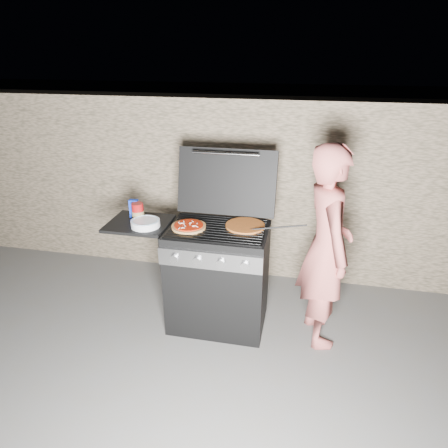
% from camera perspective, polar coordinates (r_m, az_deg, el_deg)
% --- Properties ---
extents(ground, '(50.00, 50.00, 0.00)m').
position_cam_1_polar(ground, '(3.65, -0.79, -13.68)').
color(ground, '#565656').
extents(stone_wall, '(8.00, 0.35, 1.80)m').
position_cam_1_polar(stone_wall, '(4.14, 2.31, 5.23)').
color(stone_wall, gray).
rests_on(stone_wall, ground).
extents(gas_grill, '(1.34, 0.79, 0.91)m').
position_cam_1_polar(gas_grill, '(3.45, -4.93, -7.11)').
color(gas_grill, black).
rests_on(gas_grill, ground).
extents(pizza_topped, '(0.32, 0.32, 0.03)m').
position_cam_1_polar(pizza_topped, '(3.19, -5.06, -0.28)').
color(pizza_topped, tan).
rests_on(pizza_topped, gas_grill).
extents(pizza_plain, '(0.41, 0.41, 0.02)m').
position_cam_1_polar(pizza_plain, '(3.20, 3.04, -0.24)').
color(pizza_plain, orange).
rests_on(pizza_plain, gas_grill).
extents(sauce_jar, '(0.11, 0.11, 0.15)m').
position_cam_1_polar(sauce_jar, '(3.39, -12.21, 1.71)').
color(sauce_jar, maroon).
rests_on(sauce_jar, gas_grill).
extents(blue_carton, '(0.08, 0.05, 0.16)m').
position_cam_1_polar(blue_carton, '(3.45, -12.73, 2.16)').
color(blue_carton, '#0E2CB1').
rests_on(blue_carton, gas_grill).
extents(plate_stack, '(0.29, 0.29, 0.05)m').
position_cam_1_polar(plate_stack, '(3.27, -11.16, 0.10)').
color(plate_stack, white).
rests_on(plate_stack, gas_grill).
extents(person, '(0.53, 0.68, 1.63)m').
position_cam_1_polar(person, '(3.17, 14.36, -3.35)').
color(person, '#BC5A54').
rests_on(person, ground).
extents(tongs, '(0.48, 0.02, 0.10)m').
position_cam_1_polar(tongs, '(3.10, 7.29, -0.46)').
color(tongs, black).
rests_on(tongs, gas_grill).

